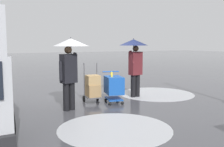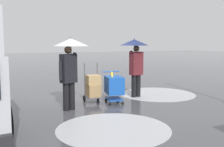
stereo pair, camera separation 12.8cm
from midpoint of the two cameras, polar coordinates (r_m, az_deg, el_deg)
ground_plane at (r=9.43m, az=-3.44°, el=-5.55°), size 90.00×90.00×0.00m
slush_patch_near_cluster at (r=10.53m, az=10.02°, el=-4.32°), size 2.90×2.90×0.01m
slush_patch_mid_street at (r=6.30m, az=0.89°, el=-11.71°), size 2.67×2.67×0.01m
shopping_cart_vendor at (r=8.75m, az=0.87°, el=-2.69°), size 0.71×0.91×1.04m
hand_dolly_boxes at (r=8.78m, az=-3.66°, el=-2.88°), size 0.59×0.76×1.32m
pedestrian_pink_side at (r=9.64m, az=5.37°, el=4.22°), size 1.04×1.04×2.15m
pedestrian_black_side at (r=7.84m, az=-8.59°, el=3.62°), size 1.04×1.04×2.15m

